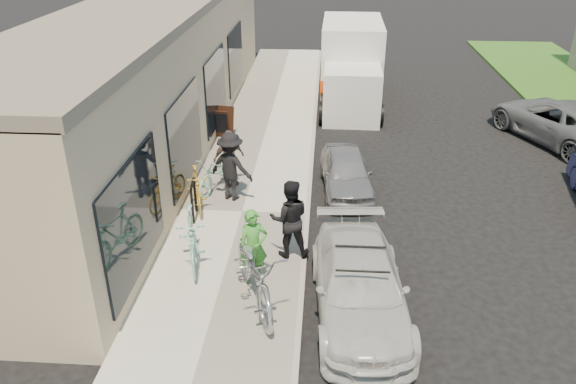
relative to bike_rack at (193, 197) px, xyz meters
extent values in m
plane|color=black|center=(3.06, -2.65, -0.69)|extent=(120.00, 120.00, 0.00)
cube|color=beige|center=(1.06, 0.35, -0.61)|extent=(3.00, 34.00, 0.15)
cube|color=#9E9891|center=(2.61, 0.35, -0.62)|extent=(0.12, 34.00, 0.13)
cube|color=#C4B188|center=(-2.19, 5.35, 1.31)|extent=(3.50, 20.00, 4.00)
cube|color=#756958|center=(-2.19, 5.35, 3.41)|extent=(3.60, 20.00, 0.25)
cube|color=black|center=(-0.42, -2.65, 0.91)|extent=(0.06, 3.00, 2.20)
cube|color=black|center=(-0.42, 1.35, 0.91)|extent=(0.06, 3.00, 2.20)
cube|color=black|center=(-0.42, 5.35, 0.91)|extent=(0.06, 3.00, 2.20)
cube|color=black|center=(-0.42, 9.35, 0.91)|extent=(0.06, 3.00, 2.20)
cylinder|color=black|center=(0.03, -0.29, -0.11)|extent=(0.06, 0.06, 0.86)
cylinder|color=black|center=(-0.03, 0.29, -0.11)|extent=(0.06, 0.06, 0.86)
cylinder|color=black|center=(0.00, 0.00, 0.32)|extent=(0.12, 0.58, 0.06)
cube|color=#32190E|center=(-0.24, 5.00, -0.08)|extent=(0.59, 0.33, 0.91)
cube|color=#32190E|center=(-0.17, 5.33, -0.08)|extent=(0.59, 0.33, 0.91)
cube|color=black|center=(-0.24, 4.97, -0.03)|extent=(0.46, 0.23, 0.65)
imported|color=beige|center=(3.66, -2.98, -0.11)|extent=(1.89, 4.07, 1.15)
cylinder|color=black|center=(3.66, -3.41, 0.48)|extent=(0.91, 0.04, 0.04)
cylinder|color=black|center=(3.66, -2.65, 0.48)|extent=(0.91, 0.04, 0.04)
imported|color=gray|center=(3.54, 1.92, -0.17)|extent=(1.47, 3.14, 1.04)
cube|color=white|center=(3.84, 7.38, 0.21)|extent=(1.93, 1.93, 1.81)
cube|color=black|center=(3.84, 7.38, 0.60)|extent=(1.76, 0.09, 0.86)
cube|color=white|center=(3.89, 10.23, 0.79)|extent=(2.26, 4.03, 2.76)
cube|color=#DB440C|center=(3.89, 10.23, 0.17)|extent=(2.27, 4.05, 0.52)
cylinder|color=black|center=(2.88, 6.92, -0.31)|extent=(0.25, 0.77, 0.76)
cylinder|color=black|center=(4.78, 6.89, -0.31)|extent=(0.25, 0.77, 0.76)
cylinder|color=black|center=(2.90, 7.97, -0.31)|extent=(0.25, 0.77, 0.76)
cylinder|color=black|center=(4.80, 7.93, -0.31)|extent=(0.25, 0.77, 0.76)
cylinder|color=black|center=(2.96, 11.58, -0.31)|extent=(0.25, 0.77, 0.76)
cylinder|color=black|center=(4.86, 11.55, -0.31)|extent=(0.25, 0.77, 0.76)
imported|color=#5B5E61|center=(10.25, 5.95, -0.04)|extent=(3.89, 5.15, 1.30)
imported|color=#AAAAAC|center=(1.78, -3.02, 0.10)|extent=(1.66, 2.56, 1.27)
imported|color=green|center=(1.68, -2.33, 0.21)|extent=(0.63, 0.51, 1.50)
imported|color=black|center=(2.30, -1.40, 0.30)|extent=(0.89, 0.74, 1.69)
imported|color=#98E2C6|center=(0.37, -1.82, 0.03)|extent=(0.98, 1.95, 1.13)
imported|color=#98E2C6|center=(0.26, 1.54, -0.08)|extent=(1.12, 1.84, 0.91)
imported|color=gold|center=(-0.03, 0.52, -0.06)|extent=(0.90, 1.66, 0.96)
imported|color=black|center=(0.72, 1.01, 0.32)|extent=(1.26, 1.00, 1.72)
imported|color=brown|center=(0.54, 1.77, 0.21)|extent=(0.91, 0.83, 1.49)
camera|label=1|loc=(2.95, -11.22, 5.92)|focal=35.00mm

